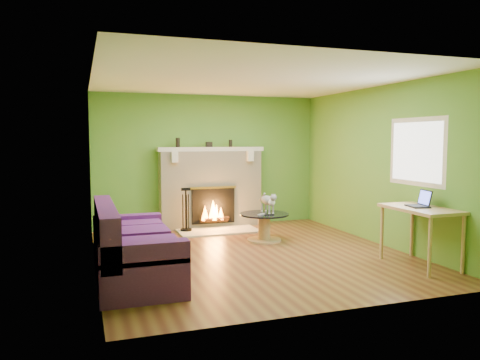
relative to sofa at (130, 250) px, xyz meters
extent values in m
plane|color=#5E2E1A|center=(1.86, 0.69, -0.36)|extent=(5.00, 5.00, 0.00)
plane|color=white|center=(1.86, 0.69, 2.24)|extent=(5.00, 5.00, 0.00)
plane|color=#4E902F|center=(1.86, 3.19, 0.94)|extent=(5.00, 0.00, 5.00)
plane|color=#4E902F|center=(1.86, -1.81, 0.94)|extent=(5.00, 0.00, 5.00)
plane|color=#4E902F|center=(-0.39, 0.69, 0.94)|extent=(0.00, 5.00, 5.00)
plane|color=#4E902F|center=(4.11, 0.69, 0.94)|extent=(0.00, 5.00, 5.00)
plane|color=silver|center=(4.10, -0.21, 1.19)|extent=(0.00, 1.20, 1.20)
plane|color=white|center=(4.09, -0.21, 1.19)|extent=(0.00, 1.06, 1.06)
cube|color=beige|center=(1.86, 3.01, 0.39)|extent=(2.00, 0.35, 1.50)
cube|color=black|center=(1.86, 2.82, 0.08)|extent=(0.85, 0.03, 0.68)
cube|color=gold|center=(1.86, 2.82, 0.44)|extent=(0.91, 0.02, 0.04)
cylinder|color=black|center=(1.86, 2.79, -0.20)|extent=(0.55, 0.07, 0.07)
cube|color=beige|center=(1.86, 2.98, 1.18)|extent=(2.10, 0.28, 0.08)
cube|color=beige|center=(1.11, 2.80, 1.04)|extent=(0.12, 0.10, 0.20)
cube|color=beige|center=(2.61, 2.80, 1.04)|extent=(0.12, 0.10, 0.20)
cube|color=beige|center=(1.86, 2.49, -0.35)|extent=(1.50, 0.75, 0.03)
cube|color=beige|center=(1.86, 2.98, 1.18)|extent=(2.10, 0.28, 0.08)
cube|color=#471657|center=(0.06, -0.01, -0.13)|extent=(0.94, 2.09, 0.47)
cube|color=#471657|center=(-0.29, -0.01, 0.28)|extent=(0.21, 2.09, 0.59)
cube|color=#471657|center=(0.06, -0.95, 0.17)|extent=(0.94, 0.21, 0.24)
cube|color=#471657|center=(0.06, 0.93, 0.17)|extent=(0.94, 0.21, 0.24)
cube|color=#471657|center=(0.11, -0.60, 0.17)|extent=(0.75, 0.56, 0.13)
cube|color=#471657|center=(0.11, 0.10, 0.17)|extent=(0.75, 0.56, 0.13)
cube|color=#471657|center=(0.11, 0.69, 0.17)|extent=(0.75, 0.56, 0.13)
cylinder|color=tan|center=(2.38, 1.47, -0.35)|extent=(0.58, 0.58, 0.03)
cylinder|color=tan|center=(2.38, 1.47, -0.13)|extent=(0.21, 0.21, 0.41)
cylinder|color=black|center=(2.38, 1.47, 0.10)|extent=(0.83, 0.83, 0.03)
cube|color=tan|center=(3.81, -0.69, 0.42)|extent=(0.63, 1.09, 0.04)
cylinder|color=tan|center=(3.54, -1.18, 0.02)|extent=(0.05, 0.05, 0.77)
cylinder|color=tan|center=(4.07, -1.18, 0.02)|extent=(0.05, 0.05, 0.77)
cylinder|color=tan|center=(3.54, -0.20, 0.02)|extent=(0.05, 0.05, 0.77)
cylinder|color=tan|center=(4.07, -0.20, 0.02)|extent=(0.05, 0.05, 0.77)
cube|color=gray|center=(2.28, 1.35, 0.12)|extent=(0.16, 0.14, 0.02)
cube|color=black|center=(2.40, 1.29, 0.12)|extent=(0.16, 0.04, 0.02)
cylinder|color=black|center=(1.21, 3.01, 1.31)|extent=(0.08, 0.08, 0.18)
cylinder|color=black|center=(2.27, 3.01, 1.29)|extent=(0.07, 0.07, 0.14)
cube|color=black|center=(1.83, 3.01, 1.27)|extent=(0.12, 0.08, 0.10)
camera|label=1|loc=(-0.55, -5.84, 1.37)|focal=35.00mm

